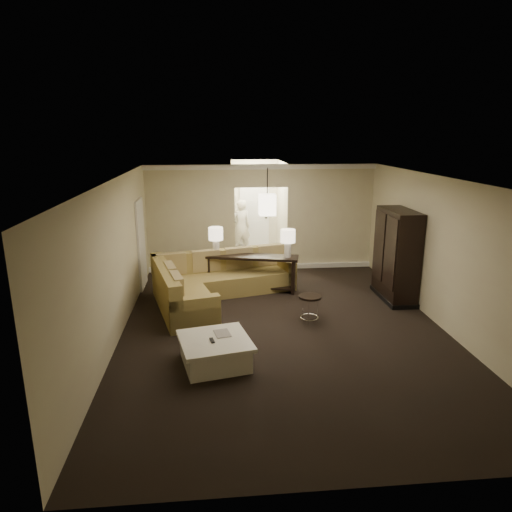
{
  "coord_description": "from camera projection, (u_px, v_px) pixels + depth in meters",
  "views": [
    {
      "loc": [
        -1.27,
        -7.83,
        3.59
      ],
      "look_at": [
        -0.41,
        1.2,
        1.12
      ],
      "focal_mm": 32.0,
      "sensor_mm": 36.0,
      "label": 1
    }
  ],
  "objects": [
    {
      "name": "coffee_table",
      "position": [
        215.0,
        351.0,
        7.26
      ],
      "size": [
        1.28,
        1.28,
        0.45
      ],
      "rotation": [
        0.0,
        0.0,
        0.21
      ],
      "color": "white",
      "rests_on": "ground"
    },
    {
      "name": "pendant_light",
      "position": [
        267.0,
        205.0,
        10.67
      ],
      "size": [
        0.38,
        0.38,
        1.09
      ],
      "color": "black",
      "rests_on": "ceiling"
    },
    {
      "name": "table_lamp_right",
      "position": [
        288.0,
        239.0,
        10.31
      ],
      "size": [
        0.33,
        0.33,
        0.64
      ],
      "color": "white",
      "rests_on": "console_table"
    },
    {
      "name": "baseboard",
      "position": [
        261.0,
        267.0,
        12.36
      ],
      "size": [
        6.0,
        0.1,
        0.12
      ],
      "primitive_type": "cube",
      "color": "white",
      "rests_on": "ground"
    },
    {
      "name": "drink_table",
      "position": [
        310.0,
        303.0,
        8.82
      ],
      "size": [
        0.44,
        0.44,
        0.55
      ],
      "rotation": [
        0.0,
        0.0,
        0.2
      ],
      "color": "black",
      "rests_on": "ground"
    },
    {
      "name": "crown_molding",
      "position": [
        262.0,
        167.0,
        11.66
      ],
      "size": [
        6.0,
        0.1,
        0.12
      ],
      "primitive_type": "cube",
      "color": "white",
      "rests_on": "wall_back"
    },
    {
      "name": "sectional_sofa",
      "position": [
        213.0,
        283.0,
        10.06
      ],
      "size": [
        3.36,
        3.16,
        0.96
      ],
      "rotation": [
        0.0,
        0.0,
        0.25
      ],
      "color": "olive",
      "rests_on": "ground"
    },
    {
      "name": "side_door",
      "position": [
        141.0,
        244.0,
        10.73
      ],
      "size": [
        0.05,
        0.9,
        2.1
      ],
      "primitive_type": "cube",
      "color": "white",
      "rests_on": "ground"
    },
    {
      "name": "wall_right",
      "position": [
        444.0,
        254.0,
        8.49
      ],
      "size": [
        0.04,
        8.0,
        2.8
      ],
      "primitive_type": "cube",
      "color": "beige",
      "rests_on": "ground"
    },
    {
      "name": "foyer",
      "position": [
        256.0,
        213.0,
        13.37
      ],
      "size": [
        1.44,
        2.02,
        2.8
      ],
      "color": "beige",
      "rests_on": "ground"
    },
    {
      "name": "table_lamp_left",
      "position": [
        216.0,
        236.0,
        10.54
      ],
      "size": [
        0.33,
        0.33,
        0.64
      ],
      "color": "white",
      "rests_on": "console_table"
    },
    {
      "name": "wall_back",
      "position": [
        261.0,
        218.0,
        12.06
      ],
      "size": [
        6.0,
        0.04,
        2.8
      ],
      "primitive_type": "cube",
      "color": "beige",
      "rests_on": "ground"
    },
    {
      "name": "ceiling",
      "position": [
        286.0,
        180.0,
        7.85
      ],
      "size": [
        6.0,
        8.0,
        0.02
      ],
      "primitive_type": "cube",
      "color": "silver",
      "rests_on": "wall_back"
    },
    {
      "name": "wall_left",
      "position": [
        115.0,
        262.0,
        7.94
      ],
      "size": [
        0.04,
        8.0,
        2.8
      ],
      "primitive_type": "cube",
      "color": "beige",
      "rests_on": "ground"
    },
    {
      "name": "ground",
      "position": [
        284.0,
        329.0,
        8.59
      ],
      "size": [
        8.0,
        8.0,
        0.0
      ],
      "primitive_type": "plane",
      "color": "black",
      "rests_on": "ground"
    },
    {
      "name": "armoire",
      "position": [
        396.0,
        257.0,
        9.95
      ],
      "size": [
        0.59,
        1.39,
        2.0
      ],
      "color": "black",
      "rests_on": "ground"
    },
    {
      "name": "wall_front",
      "position": [
        349.0,
        368.0,
        4.38
      ],
      "size": [
        6.0,
        0.04,
        2.8
      ],
      "primitive_type": "cube",
      "color": "beige",
      "rests_on": "ground"
    },
    {
      "name": "console_table",
      "position": [
        252.0,
        269.0,
        10.62
      ],
      "size": [
        2.22,
        0.99,
        0.84
      ],
      "rotation": [
        0.0,
        0.0,
        -0.24
      ],
      "color": "black",
      "rests_on": "ground"
    },
    {
      "name": "person",
      "position": [
        241.0,
        224.0,
        13.68
      ],
      "size": [
        0.76,
        0.61,
        1.84
      ],
      "primitive_type": "imported",
      "rotation": [
        0.0,
        0.0,
        3.42
      ],
      "color": "beige",
      "rests_on": "ground"
    }
  ]
}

